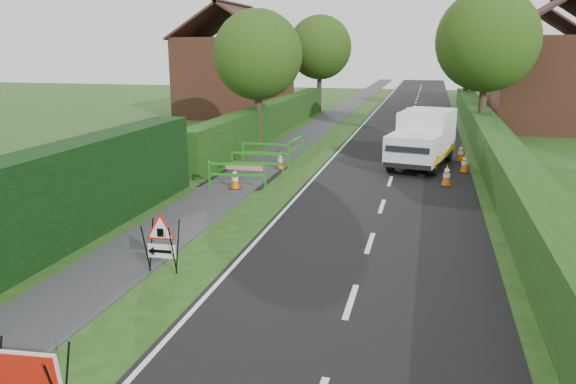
{
  "coord_description": "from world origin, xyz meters",
  "views": [
    {
      "loc": [
        3.78,
        -9.1,
        4.85
      ],
      "look_at": [
        0.31,
        4.64,
        1.19
      ],
      "focal_mm": 35.0,
      "sensor_mm": 36.0,
      "label": 1
    }
  ],
  "objects_px": {
    "triangle_sign": "(159,239)",
    "works_van": "(423,137)",
    "hatchback_car": "(415,117)",
    "red_rect_sign": "(24,376)"
  },
  "relations": [
    {
      "from": "works_van",
      "to": "hatchback_car",
      "type": "relative_size",
      "value": 1.37
    },
    {
      "from": "triangle_sign",
      "to": "red_rect_sign",
      "type": "bearing_deg",
      "value": -88.15
    },
    {
      "from": "red_rect_sign",
      "to": "works_van",
      "type": "relative_size",
      "value": 0.21
    },
    {
      "from": "works_van",
      "to": "hatchback_car",
      "type": "distance_m",
      "value": 11.78
    },
    {
      "from": "hatchback_car",
      "to": "red_rect_sign",
      "type": "bearing_deg",
      "value": -106.76
    },
    {
      "from": "triangle_sign",
      "to": "works_van",
      "type": "xyz_separation_m",
      "value": [
        5.35,
        13.41,
        0.39
      ]
    },
    {
      "from": "red_rect_sign",
      "to": "hatchback_car",
      "type": "distance_m",
      "value": 30.34
    },
    {
      "from": "red_rect_sign",
      "to": "triangle_sign",
      "type": "relative_size",
      "value": 0.97
    },
    {
      "from": "works_van",
      "to": "hatchback_car",
      "type": "bearing_deg",
      "value": 104.78
    },
    {
      "from": "triangle_sign",
      "to": "works_van",
      "type": "bearing_deg",
      "value": 65.18
    }
  ]
}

